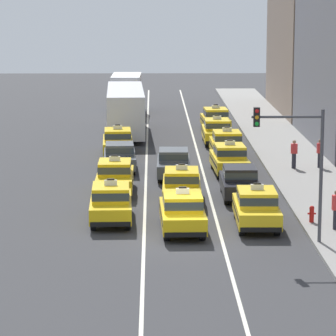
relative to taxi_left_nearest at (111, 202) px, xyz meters
The scene contains 24 objects.
ground_plane 4.66m from the taxi_left_nearest, 47.68° to the right, with size 160.00×160.00×0.00m, color #353538.
lane_stripe_left_center 16.71m from the taxi_left_nearest, 84.91° to the left, with size 0.14×80.00×0.01m, color silver.
lane_stripe_center_right 17.29m from the taxi_left_nearest, 74.27° to the left, with size 0.14×80.00×0.01m, color silver.
sidewalk_curb 15.53m from the taxi_left_nearest, 48.49° to the left, with size 4.00×90.00×0.15m, color gray.
taxi_left_nearest is the anchor object (origin of this frame).
taxi_left_second 6.12m from the taxi_left_nearest, 90.51° to the left, with size 1.82×4.56×1.96m.
sedan_left_third 12.22m from the taxi_left_nearest, 90.07° to the left, with size 1.95×4.37×1.58m.
taxi_left_fourth 17.29m from the taxi_left_nearest, 90.98° to the left, with size 1.99×4.63×1.96m.
bus_left_fifth 26.29m from the taxi_left_nearest, 90.12° to the left, with size 2.88×11.28×3.22m.
box_truck_left_sixth 37.83m from the taxi_left_nearest, 90.37° to the left, with size 2.40×7.00×3.27m.
taxi_center_nearest 3.59m from the taxi_left_nearest, 30.27° to the right, with size 1.93×4.60×1.96m.
taxi_center_second 4.92m from the taxi_left_nearest, 48.89° to the left, with size 1.93×4.60×1.96m.
sedan_center_third 10.48m from the taxi_left_nearest, 73.46° to the left, with size 1.84×4.33×1.58m.
taxi_right_nearest 6.41m from the taxi_left_nearest, ahead, with size 1.90×4.59×1.96m.
sedan_right_second 7.79m from the taxi_left_nearest, 38.17° to the left, with size 1.81×4.32×1.58m.
taxi_right_third 12.68m from the taxi_left_nearest, 61.16° to the left, with size 1.98×4.62×1.96m.
taxi_right_fourth 17.45m from the taxi_left_nearest, 68.64° to the left, with size 1.90×4.59×1.96m.
taxi_right_fifth 22.62m from the taxi_left_nearest, 74.31° to the left, with size 1.83×4.56×1.96m.
taxi_right_sixth 28.44m from the taxi_left_nearest, 76.97° to the left, with size 2.01×4.63×1.96m.
pedestrian_near_crosswalk 9.81m from the taxi_left_nearest, 12.55° to the right, with size 0.36×0.24×1.68m.
pedestrian_by_storefront 15.54m from the taxi_left_nearest, 50.70° to the left, with size 0.36×0.24×1.61m.
pedestrian_trailing 16.66m from the taxi_left_nearest, 47.10° to the left, with size 0.36×0.24×1.61m.
fire_hydrant 8.81m from the taxi_left_nearest, ahead, with size 0.36×0.22×0.73m.
traffic_light_pole 9.12m from the taxi_left_nearest, 28.78° to the right, with size 2.87×0.33×5.58m.
Camera 1 is at (-1.24, -38.37, 10.14)m, focal length 103.64 mm.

